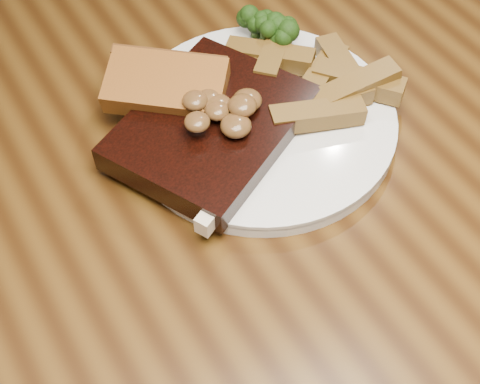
% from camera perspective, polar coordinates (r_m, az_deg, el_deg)
% --- Properties ---
extents(dining_table, '(1.60, 0.90, 0.75)m').
position_cam_1_polar(dining_table, '(0.67, -1.21, -5.49)').
color(dining_table, '#442A0D').
rests_on(dining_table, ground).
extents(plate, '(0.30, 0.30, 0.01)m').
position_cam_1_polar(plate, '(0.64, 1.80, 6.03)').
color(plate, silver).
rests_on(plate, dining_table).
extents(steak, '(0.22, 0.20, 0.03)m').
position_cam_1_polar(steak, '(0.61, -2.42, 5.58)').
color(steak, black).
rests_on(steak, plate).
extents(steak_bone, '(0.13, 0.08, 0.02)m').
position_cam_1_polar(steak_bone, '(0.58, 0.56, 1.57)').
color(steak_bone, beige).
rests_on(steak_bone, plate).
extents(mushroom_pile, '(0.08, 0.08, 0.03)m').
position_cam_1_polar(mushroom_pile, '(0.60, -1.95, 7.86)').
color(mushroom_pile, brown).
rests_on(mushroom_pile, steak).
extents(garlic_bread, '(0.12, 0.12, 0.02)m').
position_cam_1_polar(garlic_bread, '(0.64, -6.17, 7.74)').
color(garlic_bread, brown).
rests_on(garlic_bread, plate).
extents(potato_wedges, '(0.11, 0.11, 0.02)m').
position_cam_1_polar(potato_wedges, '(0.66, 6.50, 9.10)').
color(potato_wedges, brown).
rests_on(potato_wedges, plate).
extents(broccoli_cluster, '(0.06, 0.06, 0.04)m').
position_cam_1_polar(broccoli_cluster, '(0.69, 2.86, 12.89)').
color(broccoli_cluster, '#193A0D').
rests_on(broccoli_cluster, plate).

